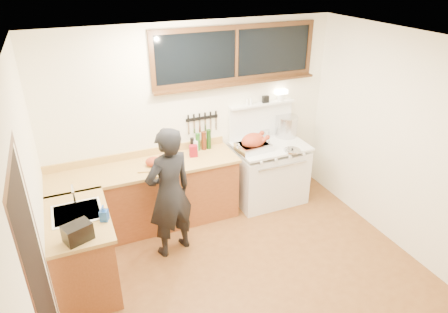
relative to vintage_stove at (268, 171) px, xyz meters
name	(u,v)px	position (x,y,z in m)	size (l,w,h in m)	color
ground_plane	(249,278)	(-1.00, -1.41, -0.48)	(4.00, 3.50, 0.02)	brown
room_shell	(254,147)	(-1.00, -1.41, 1.18)	(4.10, 3.60, 2.65)	white
counter_back	(147,196)	(-1.80, 0.04, -0.01)	(2.44, 0.64, 1.00)	brown
counter_left	(82,252)	(-2.70, -0.79, -0.02)	(0.64, 1.09, 0.90)	brown
sink_unit	(78,217)	(-2.68, -0.71, 0.38)	(0.50, 0.45, 0.37)	white
vintage_stove	(268,171)	(0.00, 0.00, 0.00)	(1.02, 0.74, 1.59)	white
back_window	(237,61)	(-0.40, 0.31, 1.60)	(2.32, 0.13, 0.77)	black
left_doorway	(43,291)	(-2.99, -1.96, 0.62)	(0.02, 1.04, 2.17)	black
knife_strip	(202,119)	(-0.90, 0.32, 0.84)	(0.46, 0.03, 0.28)	black
man	(170,193)	(-1.65, -0.59, 0.35)	(0.69, 0.55, 1.64)	black
soap_bottle	(104,213)	(-2.43, -0.96, 0.52)	(0.11, 0.11, 0.18)	#204EA2
toaster	(78,232)	(-2.70, -1.19, 0.52)	(0.30, 0.25, 0.17)	black
cutting_board	(154,163)	(-1.68, -0.03, 0.49)	(0.46, 0.40, 0.14)	tan
roast_turkey	(253,143)	(-0.31, -0.07, 0.53)	(0.47, 0.36, 0.25)	silver
stockpot	(286,126)	(0.37, 0.19, 0.59)	(0.43, 0.43, 0.31)	silver
saucepan	(264,133)	(0.05, 0.27, 0.49)	(0.18, 0.28, 0.11)	silver
pot_lid	(292,150)	(0.17, -0.31, 0.44)	(0.23, 0.23, 0.04)	silver
coffee_tin	(193,151)	(-1.13, 0.07, 0.51)	(0.12, 0.10, 0.16)	maroon
pitcher	(195,146)	(-1.05, 0.22, 0.51)	(0.10, 0.10, 0.16)	white
bottle_cluster	(202,141)	(-0.94, 0.22, 0.56)	(0.30, 0.07, 0.28)	black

